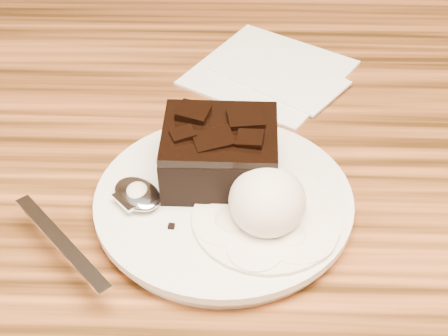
{
  "coord_description": "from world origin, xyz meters",
  "views": [
    {
      "loc": [
        0.03,
        -0.41,
        1.16
      ],
      "look_at": [
        0.02,
        0.02,
        0.79
      ],
      "focal_mm": 56.83,
      "sensor_mm": 36.0,
      "label": 1
    }
  ],
  "objects_px": {
    "plate": "(224,205)",
    "brownie": "(220,156)",
    "napkin": "(269,72)",
    "ice_cream_scoop": "(267,201)",
    "spoon": "(137,195)"
  },
  "relations": [
    {
      "from": "ice_cream_scoop",
      "to": "napkin",
      "type": "xyz_separation_m",
      "value": [
        0.01,
        0.23,
        -0.04
      ]
    },
    {
      "from": "ice_cream_scoop",
      "to": "napkin",
      "type": "bearing_deg",
      "value": 88.17
    },
    {
      "from": "napkin",
      "to": "plate",
      "type": "bearing_deg",
      "value": -101.32
    },
    {
      "from": "spoon",
      "to": "napkin",
      "type": "bearing_deg",
      "value": 20.92
    },
    {
      "from": "ice_cream_scoop",
      "to": "spoon",
      "type": "bearing_deg",
      "value": 169.05
    },
    {
      "from": "spoon",
      "to": "napkin",
      "type": "relative_size",
      "value": 1.27
    },
    {
      "from": "brownie",
      "to": "spoon",
      "type": "bearing_deg",
      "value": -153.94
    },
    {
      "from": "plate",
      "to": "brownie",
      "type": "xyz_separation_m",
      "value": [
        -0.0,
        0.03,
        0.03
      ]
    },
    {
      "from": "brownie",
      "to": "ice_cream_scoop",
      "type": "bearing_deg",
      "value": -53.75
    },
    {
      "from": "plate",
      "to": "brownie",
      "type": "bearing_deg",
      "value": 98.36
    },
    {
      "from": "brownie",
      "to": "ice_cream_scoop",
      "type": "relative_size",
      "value": 1.44
    },
    {
      "from": "plate",
      "to": "napkin",
      "type": "relative_size",
      "value": 1.48
    },
    {
      "from": "plate",
      "to": "ice_cream_scoop",
      "type": "xyz_separation_m",
      "value": [
        0.03,
        -0.03,
        0.03
      ]
    },
    {
      "from": "ice_cream_scoop",
      "to": "napkin",
      "type": "height_order",
      "value": "ice_cream_scoop"
    },
    {
      "from": "plate",
      "to": "napkin",
      "type": "bearing_deg",
      "value": 78.68
    }
  ]
}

